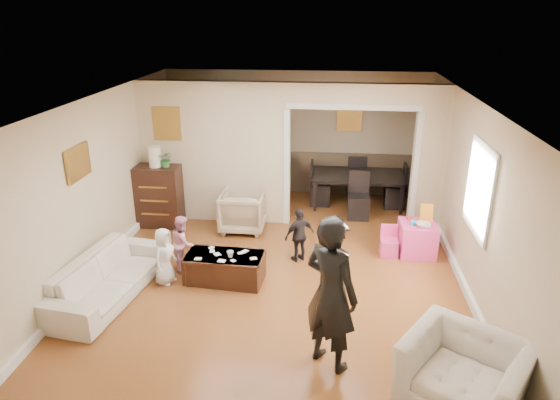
# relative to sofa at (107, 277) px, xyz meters

# --- Properties ---
(floor) EXTENTS (7.00, 7.00, 0.00)m
(floor) POSITION_rel_sofa_xyz_m (2.27, 1.08, -0.30)
(floor) COLOR brown
(floor) RESTS_ON ground
(partition_left) EXTENTS (2.75, 0.18, 2.60)m
(partition_left) POSITION_rel_sofa_xyz_m (0.90, 2.88, 1.00)
(partition_left) COLOR #C4B38F
(partition_left) RESTS_ON ground
(partition_right) EXTENTS (0.55, 0.18, 2.60)m
(partition_right) POSITION_rel_sofa_xyz_m (4.75, 2.88, 1.00)
(partition_right) COLOR #C4B38F
(partition_right) RESTS_ON ground
(partition_header) EXTENTS (2.22, 0.18, 0.35)m
(partition_header) POSITION_rel_sofa_xyz_m (3.37, 2.88, 2.12)
(partition_header) COLOR #C4B38F
(partition_header) RESTS_ON partition_right
(window_pane) EXTENTS (0.03, 0.95, 1.10)m
(window_pane) POSITION_rel_sofa_xyz_m (5.00, 0.68, 1.25)
(window_pane) COLOR white
(window_pane) RESTS_ON ground
(framed_art_partition) EXTENTS (0.45, 0.03, 0.55)m
(framed_art_partition) POSITION_rel_sofa_xyz_m (0.07, 2.78, 1.55)
(framed_art_partition) COLOR brown
(framed_art_partition) RESTS_ON partition_left
(framed_art_sofa_wall) EXTENTS (0.03, 0.55, 0.40)m
(framed_art_sofa_wall) POSITION_rel_sofa_xyz_m (-0.44, 0.48, 1.50)
(framed_art_sofa_wall) COLOR brown
(framed_art_alcove) EXTENTS (0.45, 0.03, 0.55)m
(framed_art_alcove) POSITION_rel_sofa_xyz_m (3.37, 4.52, 1.40)
(framed_art_alcove) COLOR brown
(sofa) EXTENTS (1.10, 2.16, 0.60)m
(sofa) POSITION_rel_sofa_xyz_m (0.00, 0.00, 0.00)
(sofa) COLOR beige
(sofa) RESTS_ON ground
(armchair_back) EXTENTS (0.78, 0.80, 0.73)m
(armchair_back) POSITION_rel_sofa_xyz_m (1.48, 2.42, 0.06)
(armchair_back) COLOR tan
(armchair_back) RESTS_ON ground
(armchair_front) EXTENTS (1.49, 1.44, 0.73)m
(armchair_front) POSITION_rel_sofa_xyz_m (4.42, -1.59, 0.07)
(armchair_front) COLOR beige
(armchair_front) RESTS_ON ground
(dresser) EXTENTS (0.82, 0.46, 1.13)m
(dresser) POSITION_rel_sofa_xyz_m (-0.09, 2.47, 0.27)
(dresser) COLOR black
(dresser) RESTS_ON ground
(table_lamp) EXTENTS (0.22, 0.22, 0.36)m
(table_lamp) POSITION_rel_sofa_xyz_m (-0.09, 2.47, 1.01)
(table_lamp) COLOR #FFEECF
(table_lamp) RESTS_ON dresser
(potted_plant) EXTENTS (0.26, 0.23, 0.29)m
(potted_plant) POSITION_rel_sofa_xyz_m (0.11, 2.47, 0.98)
(potted_plant) COLOR #346D30
(potted_plant) RESTS_ON dresser
(coffee_table) EXTENTS (1.17, 0.66, 0.42)m
(coffee_table) POSITION_rel_sofa_xyz_m (1.53, 0.59, -0.09)
(coffee_table) COLOR #341C10
(coffee_table) RESTS_ON ground
(coffee_cup) EXTENTS (0.11, 0.11, 0.09)m
(coffee_cup) POSITION_rel_sofa_xyz_m (1.63, 0.54, 0.17)
(coffee_cup) COLOR silver
(coffee_cup) RESTS_ON coffee_table
(play_table) EXTENTS (0.59, 0.59, 0.54)m
(play_table) POSITION_rel_sofa_xyz_m (4.47, 1.76, -0.03)
(play_table) COLOR #FC4299
(play_table) RESTS_ON ground
(cereal_box) EXTENTS (0.20, 0.08, 0.30)m
(cereal_box) POSITION_rel_sofa_xyz_m (4.59, 1.86, 0.39)
(cereal_box) COLOR yellow
(cereal_box) RESTS_ON play_table
(cyan_cup) EXTENTS (0.08, 0.08, 0.08)m
(cyan_cup) POSITION_rel_sofa_xyz_m (4.37, 1.71, 0.28)
(cyan_cup) COLOR teal
(cyan_cup) RESTS_ON play_table
(toy_block) EXTENTS (0.10, 0.09, 0.05)m
(toy_block) POSITION_rel_sofa_xyz_m (4.35, 1.88, 0.27)
(toy_block) COLOR red
(toy_block) RESTS_ON play_table
(play_bowl) EXTENTS (0.24, 0.24, 0.06)m
(play_bowl) POSITION_rel_sofa_xyz_m (4.52, 1.64, 0.27)
(play_bowl) COLOR silver
(play_bowl) RESTS_ON play_table
(dining_table) EXTENTS (1.87, 1.04, 0.66)m
(dining_table) POSITION_rel_sofa_xyz_m (3.58, 3.84, 0.03)
(dining_table) COLOR black
(dining_table) RESTS_ON ground
(adult_person) EXTENTS (0.79, 0.75, 1.83)m
(adult_person) POSITION_rel_sofa_xyz_m (3.08, -1.09, 0.61)
(adult_person) COLOR black
(adult_person) RESTS_ON ground
(child_kneel_a) EXTENTS (0.38, 0.48, 0.86)m
(child_kneel_a) POSITION_rel_sofa_xyz_m (0.68, 0.44, 0.13)
(child_kneel_a) COLOR white
(child_kneel_a) RESTS_ON ground
(child_kneel_b) EXTENTS (0.43, 0.50, 0.88)m
(child_kneel_b) POSITION_rel_sofa_xyz_m (0.83, 0.89, 0.14)
(child_kneel_b) COLOR pink
(child_kneel_b) RESTS_ON ground
(child_toddler) EXTENTS (0.55, 0.47, 0.88)m
(child_toddler) POSITION_rel_sofa_xyz_m (2.58, 1.34, 0.14)
(child_toddler) COLOR black
(child_toddler) RESTS_ON ground
(craft_papers) EXTENTS (0.90, 0.50, 0.00)m
(craft_papers) POSITION_rel_sofa_xyz_m (1.54, 0.59, 0.12)
(craft_papers) COLOR white
(craft_papers) RESTS_ON coffee_table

